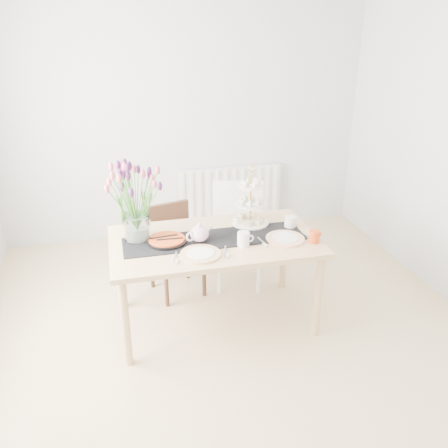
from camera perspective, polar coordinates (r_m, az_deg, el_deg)
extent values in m
plane|color=tan|center=(3.74, 1.61, -14.82)|extent=(4.50, 4.50, 0.00)
plane|color=silver|center=(5.23, -4.85, 12.34)|extent=(4.00, 0.00, 4.00)
cube|color=white|center=(5.50, 0.71, 3.80)|extent=(1.20, 0.08, 0.60)
cube|color=tan|center=(3.68, -1.16, -2.11)|extent=(1.60, 0.90, 0.04)
cylinder|color=tan|center=(3.47, -11.76, -11.60)|extent=(0.06, 0.06, 0.71)
cylinder|color=tan|center=(3.76, 11.25, -8.54)|extent=(0.06, 0.06, 0.71)
cylinder|color=tan|center=(4.12, -12.31, -5.56)|extent=(0.06, 0.06, 0.71)
cylinder|color=tan|center=(4.36, 7.19, -3.39)|extent=(0.06, 0.06, 0.71)
cube|color=#362113|center=(4.24, -5.72, -3.33)|extent=(0.49, 0.49, 0.04)
cube|color=#362113|center=(4.31, -6.77, 0.13)|extent=(0.40, 0.14, 0.38)
cylinder|color=#362113|center=(4.15, -6.93, -7.49)|extent=(0.04, 0.04, 0.39)
cylinder|color=#362113|center=(4.27, -2.42, -6.35)|extent=(0.04, 0.04, 0.39)
cylinder|color=#362113|center=(4.44, -8.67, -5.33)|extent=(0.04, 0.04, 0.39)
cylinder|color=#362113|center=(4.55, -4.42, -4.32)|extent=(0.04, 0.04, 0.39)
cube|color=white|center=(4.34, 1.75, -1.56)|extent=(0.55, 0.55, 0.04)
cube|color=white|center=(4.43, 1.64, 2.45)|extent=(0.46, 0.14, 0.44)
cylinder|color=white|center=(4.28, -0.58, -5.63)|extent=(0.04, 0.04, 0.46)
cylinder|color=white|center=(4.30, 4.24, -5.56)|extent=(0.04, 0.04, 0.46)
cylinder|color=white|center=(4.60, -0.65, -3.42)|extent=(0.04, 0.04, 0.46)
cylinder|color=white|center=(4.62, 3.82, -3.36)|extent=(0.04, 0.04, 0.46)
cube|color=black|center=(3.66, -1.16, -1.78)|extent=(1.40, 0.35, 0.01)
cube|color=silver|center=(3.69, -10.43, -0.40)|extent=(0.20, 0.20, 0.20)
cylinder|color=gold|center=(3.85, 3.22, 3.12)|extent=(0.01, 0.01, 0.46)
cylinder|color=white|center=(3.93, 3.15, 0.22)|extent=(0.31, 0.31, 0.01)
cylinder|color=white|center=(3.87, 3.21, 2.40)|extent=(0.25, 0.25, 0.01)
cylinder|color=white|center=(3.81, 3.26, 4.57)|extent=(0.20, 0.20, 0.01)
cylinder|color=white|center=(3.89, 7.96, 0.25)|extent=(0.10, 0.10, 0.09)
cylinder|color=black|center=(3.63, -6.89, -2.07)|extent=(0.31, 0.31, 0.03)
cylinder|color=#D5461E|center=(3.62, -6.90, -1.80)|extent=(0.28, 0.28, 0.01)
cylinder|color=white|center=(3.54, 2.34, -1.83)|extent=(0.09, 0.09, 0.11)
cylinder|color=#D34617|center=(3.66, 10.81, -1.47)|extent=(0.11, 0.11, 0.10)
cylinder|color=silver|center=(3.43, -2.85, -3.63)|extent=(0.37, 0.37, 0.02)
cylinder|color=white|center=(3.69, 7.35, -1.76)|extent=(0.35, 0.35, 0.02)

